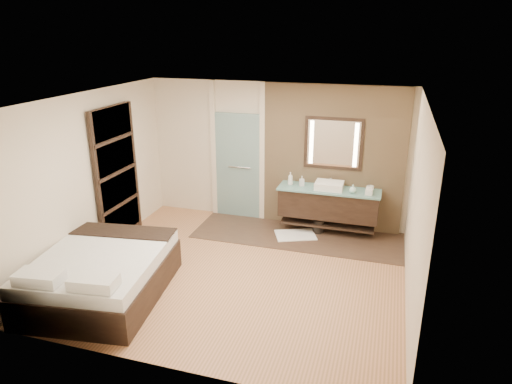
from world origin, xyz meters
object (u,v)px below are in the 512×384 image
(mirror_unit, at_px, (333,144))
(bed, at_px, (102,275))
(vanity, at_px, (328,203))
(waste_bin, at_px, (318,226))

(mirror_unit, distance_m, bed, 4.50)
(vanity, xyz_separation_m, bed, (-2.75, -3.08, -0.25))
(mirror_unit, distance_m, waste_bin, 1.56)
(waste_bin, bearing_deg, vanity, 24.10)
(vanity, bearing_deg, waste_bin, -155.90)
(vanity, bearing_deg, bed, -131.79)
(vanity, height_order, waste_bin, vanity)
(vanity, distance_m, bed, 4.13)
(bed, bearing_deg, mirror_unit, 42.73)
(vanity, xyz_separation_m, waste_bin, (-0.15, -0.07, -0.45))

